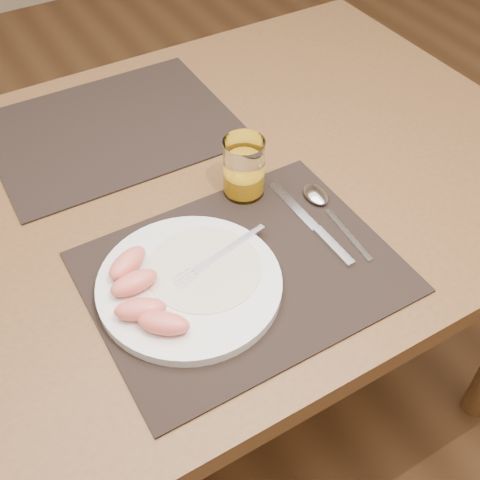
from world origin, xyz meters
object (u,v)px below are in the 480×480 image
object	(u,v)px
placemat_near	(242,272)
spoon	(320,200)
table	(178,225)
plate	(190,284)
placemat_far	(112,128)
juice_glass	(244,170)
knife	(316,229)
fork	(213,259)

from	to	relation	value
placemat_near	spoon	xyz separation A→B (m)	(0.19, 0.06, 0.01)
table	plate	bearing A→B (deg)	-110.33
placemat_far	spoon	xyz separation A→B (m)	(0.22, -0.38, 0.01)
juice_glass	spoon	bearing A→B (deg)	-43.30
knife	juice_glass	world-z (taller)	juice_glass
spoon	juice_glass	distance (m)	0.14
placemat_far	juice_glass	size ratio (longest dim) A/B	4.30
placemat_near	knife	world-z (taller)	knife
placemat_near	plate	size ratio (longest dim) A/B	1.67
spoon	placemat_near	bearing A→B (deg)	-161.31
placemat_near	spoon	size ratio (longest dim) A/B	2.34
plate	spoon	distance (m)	0.28
fork	knife	world-z (taller)	fork
plate	juice_glass	xyz separation A→B (m)	(0.18, 0.14, 0.04)
spoon	juice_glass	xyz separation A→B (m)	(-0.10, 0.09, 0.04)
plate	fork	world-z (taller)	fork
placemat_far	knife	world-z (taller)	knife
placemat_near	plate	distance (m)	0.08
table	fork	size ratio (longest dim) A/B	8.04
plate	spoon	bearing A→B (deg)	11.04
spoon	juice_glass	size ratio (longest dim) A/B	1.84
fork	spoon	size ratio (longest dim) A/B	0.91
plate	spoon	size ratio (longest dim) A/B	1.41
table	plate	world-z (taller)	plate
table	spoon	bearing A→B (deg)	-38.71
spoon	table	bearing A→B (deg)	141.29
placemat_far	juice_glass	distance (m)	0.32
juice_glass	fork	bearing A→B (deg)	-135.61
table	fork	distance (m)	0.22
placemat_far	juice_glass	world-z (taller)	juice_glass
placemat_far	juice_glass	xyz separation A→B (m)	(0.12, -0.29, 0.05)
plate	fork	distance (m)	0.05
placemat_near	placemat_far	xyz separation A→B (m)	(-0.03, 0.44, 0.00)
placemat_near	knife	xyz separation A→B (m)	(0.15, 0.01, 0.00)
knife	juice_glass	bearing A→B (deg)	110.68
placemat_far	fork	bearing A→B (deg)	-90.52
placemat_near	knife	distance (m)	0.15
table	plate	distance (m)	0.24
placemat_far	spoon	distance (m)	0.44
spoon	plate	bearing A→B (deg)	-168.96
plate	juice_glass	bearing A→B (deg)	38.87
placemat_far	fork	size ratio (longest dim) A/B	2.58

